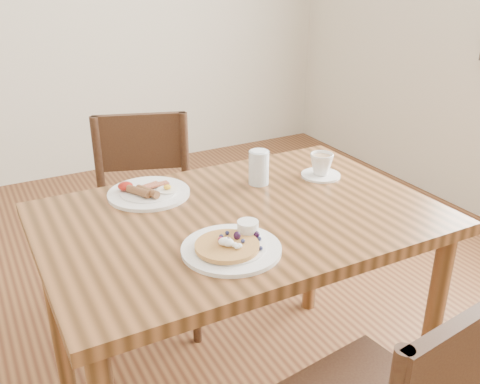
{
  "coord_description": "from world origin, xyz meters",
  "views": [
    {
      "loc": [
        -0.7,
        -1.3,
        1.48
      ],
      "look_at": [
        0.0,
        0.0,
        0.82
      ],
      "focal_mm": 40.0,
      "sensor_mm": 36.0,
      "label": 1
    }
  ],
  "objects_px": {
    "pancake_plate": "(232,246)",
    "water_glass": "(259,168)",
    "teacup_saucer": "(321,166)",
    "breakfast_plate": "(148,192)",
    "chair_far": "(146,213)",
    "dining_table": "(240,241)"
  },
  "relations": [
    {
      "from": "chair_far",
      "to": "teacup_saucer",
      "type": "bearing_deg",
      "value": 152.74
    },
    {
      "from": "chair_far",
      "to": "breakfast_plate",
      "type": "bearing_deg",
      "value": 93.48
    },
    {
      "from": "water_glass",
      "to": "pancake_plate",
      "type": "bearing_deg",
      "value": -128.89
    },
    {
      "from": "chair_far",
      "to": "breakfast_plate",
      "type": "distance_m",
      "value": 0.48
    },
    {
      "from": "teacup_saucer",
      "to": "dining_table",
      "type": "bearing_deg",
      "value": -162.59
    },
    {
      "from": "dining_table",
      "to": "chair_far",
      "type": "bearing_deg",
      "value": 98.91
    },
    {
      "from": "chair_far",
      "to": "pancake_plate",
      "type": "bearing_deg",
      "value": 107.1
    },
    {
      "from": "breakfast_plate",
      "to": "water_glass",
      "type": "distance_m",
      "value": 0.39
    },
    {
      "from": "breakfast_plate",
      "to": "dining_table",
      "type": "bearing_deg",
      "value": -51.49
    },
    {
      "from": "teacup_saucer",
      "to": "breakfast_plate",
      "type": "bearing_deg",
      "value": 167.36
    },
    {
      "from": "breakfast_plate",
      "to": "chair_far",
      "type": "bearing_deg",
      "value": 74.55
    },
    {
      "from": "dining_table",
      "to": "teacup_saucer",
      "type": "height_order",
      "value": "teacup_saucer"
    },
    {
      "from": "dining_table",
      "to": "breakfast_plate",
      "type": "bearing_deg",
      "value": 128.51
    },
    {
      "from": "chair_far",
      "to": "water_glass",
      "type": "bearing_deg",
      "value": 138.55
    },
    {
      "from": "chair_far",
      "to": "teacup_saucer",
      "type": "xyz_separation_m",
      "value": [
        0.5,
        -0.52,
        0.3
      ]
    },
    {
      "from": "breakfast_plate",
      "to": "teacup_saucer",
      "type": "height_order",
      "value": "teacup_saucer"
    },
    {
      "from": "pancake_plate",
      "to": "chair_far",
      "type": "bearing_deg",
      "value": 88.17
    },
    {
      "from": "pancake_plate",
      "to": "teacup_saucer",
      "type": "height_order",
      "value": "teacup_saucer"
    },
    {
      "from": "pancake_plate",
      "to": "water_glass",
      "type": "relative_size",
      "value": 2.29
    },
    {
      "from": "pancake_plate",
      "to": "teacup_saucer",
      "type": "relative_size",
      "value": 1.93
    },
    {
      "from": "dining_table",
      "to": "water_glass",
      "type": "height_order",
      "value": "water_glass"
    },
    {
      "from": "dining_table",
      "to": "water_glass",
      "type": "xyz_separation_m",
      "value": [
        0.17,
        0.17,
        0.16
      ]
    }
  ]
}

